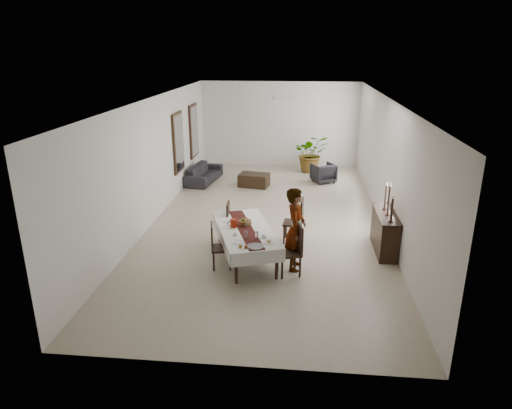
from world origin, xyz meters
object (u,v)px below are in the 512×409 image
object	(u,v)px
dining_table_top	(245,230)
red_pitcher	(233,223)
sideboard_body	(384,232)
sofa	(204,173)
woman	(296,229)

from	to	relation	value
dining_table_top	red_pitcher	bearing A→B (deg)	149.04
red_pitcher	sideboard_body	world-z (taller)	red_pitcher
sideboard_body	sofa	distance (m)	7.35
sofa	sideboard_body	bearing A→B (deg)	-126.74
sofa	woman	bearing A→B (deg)	-144.75
dining_table_top	sideboard_body	bearing A→B (deg)	-5.44
dining_table_top	sideboard_body	distance (m)	3.18
dining_table_top	sofa	size ratio (longest dim) A/B	1.14
woman	red_pitcher	bearing A→B (deg)	78.08
dining_table_top	woman	xyz separation A→B (m)	(1.08, -0.35, 0.21)
red_pitcher	sofa	xyz separation A→B (m)	(-1.90, 5.84, -0.51)
woman	sideboard_body	world-z (taller)	woman
sideboard_body	woman	bearing A→B (deg)	-151.54
woman	sofa	world-z (taller)	woman
dining_table_top	sideboard_body	size ratio (longest dim) A/B	1.52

